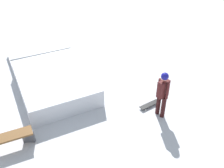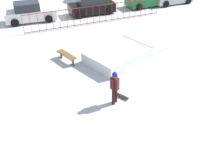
% 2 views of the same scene
% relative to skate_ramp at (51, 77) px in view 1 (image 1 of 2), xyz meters
% --- Properties ---
extents(ground_plane, '(60.00, 60.00, 0.00)m').
position_rel_skate_ramp_xyz_m(ground_plane, '(0.40, -0.51, -0.32)').
color(ground_plane, silver).
extents(skate_ramp, '(5.99, 4.49, 0.74)m').
position_rel_skate_ramp_xyz_m(skate_ramp, '(0.00, 0.00, 0.00)').
color(skate_ramp, silver).
rests_on(skate_ramp, ground).
extents(skater, '(0.40, 0.44, 1.73)m').
position_rel_skate_ramp_xyz_m(skater, '(-2.16, -3.97, 0.69)').
color(skater, black).
rests_on(skater, ground).
extents(skateboard, '(0.58, 0.79, 0.09)m').
position_rel_skate_ramp_xyz_m(skateboard, '(-1.68, -3.70, -0.24)').
color(skateboard, black).
rests_on(skateboard, ground).
extents(park_bench, '(0.95, 1.64, 0.48)m').
position_rel_skate_ramp_xyz_m(park_bench, '(-3.38, 0.90, 0.04)').
color(park_bench, brown).
rests_on(park_bench, ground).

